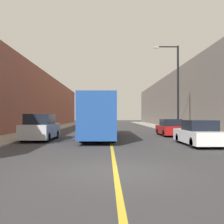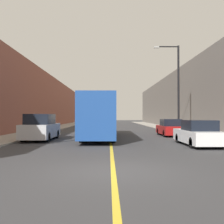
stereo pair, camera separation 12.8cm
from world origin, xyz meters
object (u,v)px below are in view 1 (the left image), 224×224
(car_right_mid, at_px, (170,128))
(street_lamp_right, at_px, (176,84))
(bus, at_px, (99,116))
(parked_suv_left, at_px, (41,128))
(car_right_near, at_px, (198,134))

(car_right_mid, height_order, street_lamp_right, street_lamp_right)
(bus, height_order, street_lamp_right, street_lamp_right)
(car_right_mid, bearing_deg, bus, -161.68)
(street_lamp_right, bearing_deg, bus, -151.30)
(bus, relative_size, parked_suv_left, 2.45)
(parked_suv_left, distance_m, car_right_mid, 11.36)
(car_right_near, distance_m, street_lamp_right, 10.60)
(car_right_mid, distance_m, street_lamp_right, 4.82)
(car_right_near, bearing_deg, car_right_mid, 89.27)
(parked_suv_left, bearing_deg, bus, 24.73)
(bus, relative_size, car_right_near, 2.55)
(car_right_near, xyz_separation_m, street_lamp_right, (1.21, 9.64, 4.24))
(parked_suv_left, bearing_deg, car_right_mid, 20.98)
(bus, xyz_separation_m, car_right_near, (6.22, -5.57, -1.08))
(street_lamp_right, bearing_deg, car_right_mid, -119.30)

